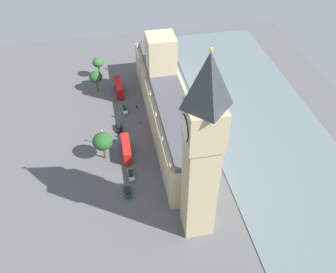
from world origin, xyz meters
name	(u,v)px	position (x,y,z in m)	size (l,w,h in m)	color
ground_plane	(163,125)	(0.00, 0.00, 0.00)	(143.16, 143.16, 0.00)	#565659
river_thames	(256,113)	(-34.66, 0.00, 0.12)	(40.68, 128.84, 0.25)	slate
parliament_building	(167,102)	(-1.99, -2.05, 8.14)	(13.17, 73.16, 27.24)	#CCBA8E
clock_tower	(202,152)	(-1.24, 42.55, 27.24)	(8.24, 8.24, 52.67)	tan
double_decker_bus_kerbside	(119,87)	(13.17, -22.44, 2.63)	(3.03, 10.60, 4.75)	red
car_white_midblock	(124,109)	(12.36, -10.35, 0.89)	(2.17, 4.57, 1.74)	silver
car_black_by_river_gate	(119,127)	(15.23, -0.62, 0.89)	(2.01, 4.58, 1.74)	black
double_decker_bus_near_tower	(126,148)	(14.01, 12.21, 2.63)	(2.71, 10.52, 4.75)	red
car_silver_opposite_hall	(131,175)	(13.82, 22.08, 0.89)	(2.03, 4.83, 1.74)	#B7B7BC
car_dark_green_trailing	(128,191)	(15.50, 28.39, 0.89)	(2.04, 4.43, 1.74)	#19472D
pedestrian_far_end	(137,107)	(7.67, -11.28, 0.76)	(0.61, 0.69, 1.69)	black
pedestrian_under_trees	(141,122)	(7.47, -2.18, 0.70)	(0.60, 0.51, 1.56)	#336B60
plane_tree_corner	(98,63)	(19.93, -35.01, 6.99)	(4.42, 4.42, 8.97)	brown
plane_tree_leading	(103,141)	(21.00, 12.44, 7.06)	(6.28, 6.28, 9.76)	brown
plane_tree_slot_10	(96,77)	(21.33, -25.46, 6.40)	(5.10, 5.10, 8.61)	brown
street_lamp_slot_11	(103,135)	(20.89, 6.72, 4.74)	(0.56, 0.56, 6.87)	black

